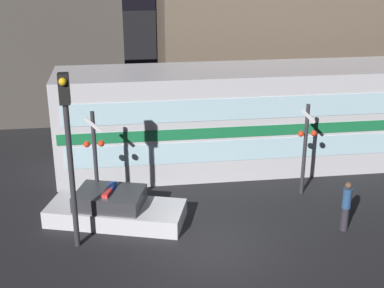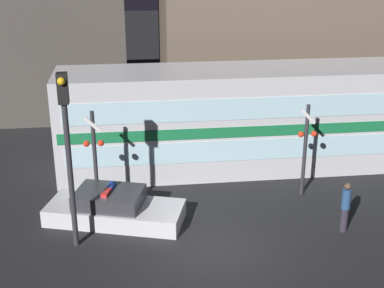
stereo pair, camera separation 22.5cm
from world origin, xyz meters
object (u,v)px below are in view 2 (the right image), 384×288
at_px(train, 255,119).
at_px(police_car, 114,209).
at_px(traffic_light_corner, 67,142).
at_px(crossing_signal_near, 306,146).
at_px(pedestrian, 346,207).

distance_m(train, police_car, 7.33).
relative_size(train, traffic_light_corner, 2.90).
height_order(train, police_car, train).
relative_size(train, crossing_signal_near, 4.56).
relative_size(train, police_car, 3.26).
bearing_deg(pedestrian, police_car, 167.74).
xyz_separation_m(train, traffic_light_corner, (-7.02, -5.52, 1.37)).
xyz_separation_m(train, police_car, (-5.85, -4.09, -1.66)).
distance_m(train, traffic_light_corner, 9.04).
bearing_deg(pedestrian, train, 106.43).
distance_m(police_car, crossing_signal_near, 7.29).
bearing_deg(crossing_signal_near, train, 111.93).
height_order(train, traffic_light_corner, traffic_light_corner).
bearing_deg(police_car, crossing_signal_near, 26.33).
bearing_deg(traffic_light_corner, pedestrian, -1.33).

